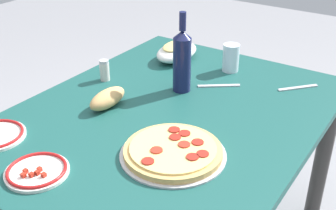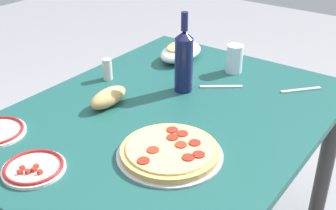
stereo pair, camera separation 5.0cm
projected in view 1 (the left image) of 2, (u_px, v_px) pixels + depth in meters
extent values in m
cube|color=#194C47|center=(168.00, 116.00, 1.55)|extent=(1.31, 1.00, 0.03)
cylinder|color=#33302D|center=(162.00, 105.00, 2.37)|extent=(0.07, 0.07, 0.68)
cylinder|color=#33302D|center=(323.00, 157.00, 1.94)|extent=(0.07, 0.07, 0.68)
cylinder|color=#B7B7BC|center=(173.00, 154.00, 1.31)|extent=(0.32, 0.32, 0.01)
cylinder|color=tan|center=(173.00, 151.00, 1.30)|extent=(0.30, 0.30, 0.02)
cylinder|color=#EACC75|center=(173.00, 148.00, 1.30)|extent=(0.26, 0.26, 0.01)
cylinder|color=maroon|center=(148.00, 161.00, 1.23)|extent=(0.04, 0.04, 0.00)
cylinder|color=maroon|center=(198.00, 142.00, 1.31)|extent=(0.04, 0.04, 0.00)
cylinder|color=#B22D1E|center=(184.00, 144.00, 1.30)|extent=(0.04, 0.04, 0.00)
cylinder|color=maroon|center=(203.00, 154.00, 1.26)|extent=(0.04, 0.04, 0.00)
cylinder|color=maroon|center=(175.00, 137.00, 1.34)|extent=(0.04, 0.04, 0.00)
cylinder|color=maroon|center=(174.00, 130.00, 1.38)|extent=(0.04, 0.04, 0.00)
cylinder|color=#B22D1E|center=(157.00, 150.00, 1.28)|extent=(0.04, 0.04, 0.00)
cylinder|color=maroon|center=(192.00, 157.00, 1.25)|extent=(0.04, 0.04, 0.00)
cylinder|color=maroon|center=(185.00, 133.00, 1.36)|extent=(0.04, 0.04, 0.00)
ellipsoid|color=white|center=(177.00, 52.00, 1.96)|extent=(0.24, 0.15, 0.07)
ellipsoid|color=#AD2819|center=(177.00, 49.00, 1.96)|extent=(0.20, 0.12, 0.03)
ellipsoid|color=#EACC75|center=(177.00, 46.00, 1.95)|extent=(0.17, 0.10, 0.02)
cylinder|color=#141942|center=(182.00, 65.00, 1.65)|extent=(0.07, 0.07, 0.21)
cone|color=#141942|center=(182.00, 34.00, 1.59)|extent=(0.07, 0.07, 0.03)
cylinder|color=#141942|center=(183.00, 21.00, 1.57)|extent=(0.03, 0.03, 0.07)
cylinder|color=silver|center=(231.00, 58.00, 1.84)|extent=(0.07, 0.07, 0.12)
cylinder|color=white|center=(37.00, 172.00, 1.23)|extent=(0.18, 0.18, 0.01)
torus|color=red|center=(37.00, 170.00, 1.22)|extent=(0.17, 0.17, 0.01)
cube|color=#AD2819|center=(44.00, 175.00, 1.20)|extent=(0.01, 0.01, 0.01)
cube|color=#AD2819|center=(31.00, 175.00, 1.20)|extent=(0.01, 0.01, 0.01)
cube|color=#AD2819|center=(39.00, 169.00, 1.22)|extent=(0.01, 0.01, 0.01)
cube|color=#AD2819|center=(37.00, 173.00, 1.21)|extent=(0.01, 0.01, 0.01)
cube|color=#AD2819|center=(23.00, 175.00, 1.20)|extent=(0.01, 0.01, 0.01)
cube|color=#AD2819|center=(25.00, 171.00, 1.21)|extent=(0.01, 0.01, 0.01)
ellipsoid|color=tan|center=(108.00, 98.00, 1.57)|extent=(0.17, 0.07, 0.07)
cylinder|color=silver|center=(105.00, 72.00, 1.77)|extent=(0.04, 0.04, 0.07)
cylinder|color=#B7B7BC|center=(104.00, 62.00, 1.75)|extent=(0.04, 0.04, 0.01)
cube|color=#B7B7BC|center=(298.00, 88.00, 1.71)|extent=(0.14, 0.12, 0.00)
cube|color=#B7B7BC|center=(219.00, 86.00, 1.73)|extent=(0.12, 0.15, 0.00)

